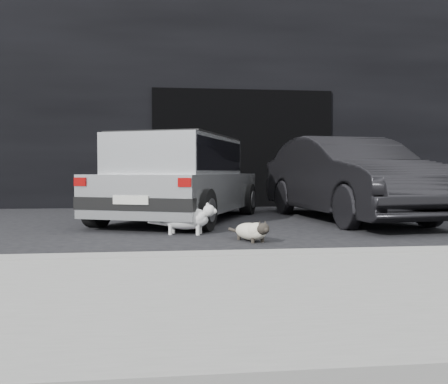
{
  "coord_description": "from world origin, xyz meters",
  "views": [
    {
      "loc": [
        -0.65,
        -6.44,
        0.78
      ],
      "look_at": [
        0.08,
        -0.19,
        0.51
      ],
      "focal_mm": 38.0,
      "sensor_mm": 36.0,
      "label": 1
    }
  ],
  "objects": [
    {
      "name": "sidewalk",
      "position": [
        1.0,
        -3.8,
        0.06
      ],
      "size": [
        18.0,
        2.2,
        0.11
      ],
      "primitive_type": "cube",
      "color": "gray",
      "rests_on": "ground"
    },
    {
      "name": "building_facade",
      "position": [
        1.0,
        6.0,
        2.5
      ],
      "size": [
        34.0,
        4.0,
        5.0
      ],
      "primitive_type": "cube",
      "color": "black",
      "rests_on": "ground"
    },
    {
      "name": "second_car",
      "position": [
        2.24,
        0.94,
        0.68
      ],
      "size": [
        1.9,
        4.26,
        1.36
      ],
      "primitive_type": "imported",
      "rotation": [
        0.0,
        0.0,
        0.12
      ],
      "color": "black",
      "rests_on": "ground"
    },
    {
      "name": "cat_white",
      "position": [
        -0.4,
        -0.52,
        0.2
      ],
      "size": [
        0.86,
        0.43,
        0.41
      ],
      "rotation": [
        0.0,
        0.0,
        -1.82
      ],
      "color": "white",
      "rests_on": "ground"
    },
    {
      "name": "garage_opening",
      "position": [
        1.0,
        3.99,
        1.3
      ],
      "size": [
        4.0,
        0.1,
        2.6
      ],
      "primitive_type": "cube",
      "color": "black",
      "rests_on": "ground"
    },
    {
      "name": "ground",
      "position": [
        0.0,
        0.0,
        0.0
      ],
      "size": [
        80.0,
        80.0,
        0.0
      ],
      "primitive_type": "plane",
      "color": "black",
      "rests_on": "ground"
    },
    {
      "name": "silver_hatchback",
      "position": [
        -0.46,
        1.2,
        0.74
      ],
      "size": [
        2.92,
        4.02,
        1.36
      ],
      "rotation": [
        0.0,
        0.0,
        -0.39
      ],
      "color": "#B6B9BB",
      "rests_on": "ground"
    },
    {
      "name": "curb",
      "position": [
        1.0,
        -2.6,
        0.06
      ],
      "size": [
        18.0,
        0.25,
        0.12
      ],
      "primitive_type": "cube",
      "color": "gray",
      "rests_on": "ground"
    },
    {
      "name": "cat_siamese",
      "position": [
        0.29,
        -1.22,
        0.12
      ],
      "size": [
        0.42,
        0.68,
        0.26
      ],
      "rotation": [
        0.0,
        0.0,
        3.54
      ],
      "color": "beige",
      "rests_on": "ground"
    }
  ]
}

